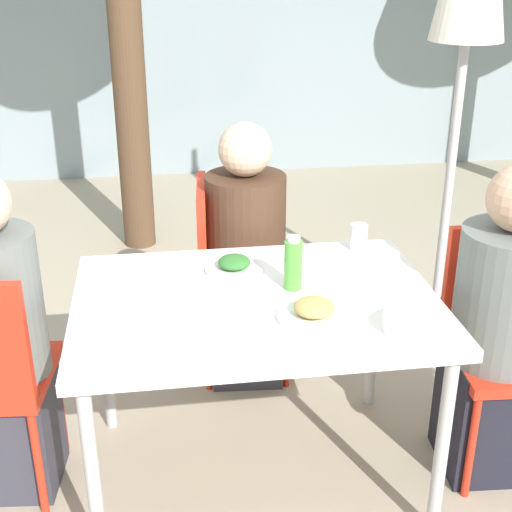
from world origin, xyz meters
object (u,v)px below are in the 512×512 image
Objects in this scene: person_right at (500,335)px; person_far at (246,263)px; chair_far at (227,264)px; drinking_cup at (359,237)px; person_left at (1,347)px; salad_bowl at (413,324)px; bottle at (293,264)px; chair_right at (504,330)px.

person_right is 1.01× the size of person_far.
chair_far is (-0.87, 0.79, -0.03)m from person_right.
person_left is at bearing -168.75° from drinking_cup.
chair_far is 0.10m from person_far.
bottle is at bearing 131.47° from salad_bowl.
chair_right is 0.77× the size of person_far.
chair_far is at bearing -38.32° from person_right.
person_far is (0.08, -0.06, 0.02)m from chair_far.
person_left is 1.02m from bottle.
salad_bowl is at bearing 26.07° from person_far.
person_right is 0.77m from bottle.
person_left is at bearing -47.46° from chair_far.
drinking_cup is at bearing 54.81° from chair_far.
person_far reaches higher than bottle.
bottle is at bearing -136.63° from drinking_cup.
person_right is 6.53× the size of salad_bowl.
chair_far is 4.67× the size of bottle.
person_right reaches higher than person_far.
person_far is at bearing -38.82° from person_right.
person_right is (-0.06, -0.08, 0.03)m from chair_right.
chair_right is 0.10m from person_right.
person_right is at bearing 51.75° from person_far.
chair_far is at bearing 102.76° from bottle.
person_far is 0.56m from drinking_cup.
drinking_cup is (0.46, -0.39, 0.26)m from chair_far.
person_left is 1.08m from person_far.
person_right reaches higher than chair_far.
chair_right is at bearing -35.63° from drinking_cup.
chair_right is (1.75, -0.07, -0.04)m from person_left.
person_left reaches higher than chair_right.
chair_right is at bearing -122.04° from person_right.
person_far is (-0.79, 0.74, -0.00)m from person_right.
chair_far is at bearing 43.86° from person_left.
chair_far is at bearing -33.73° from chair_right.
person_left is 11.76× the size of drinking_cup.
person_left is 1.75m from chair_right.
person_left is at bearing 1.69° from chair_right.
chair_right is 0.62m from drinking_cup.
chair_far is 0.66m from drinking_cup.
drinking_cup is (0.39, -0.33, 0.23)m from person_far.
person_far is at bearing 111.42° from salad_bowl.
person_right is 1.32× the size of chair_far.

